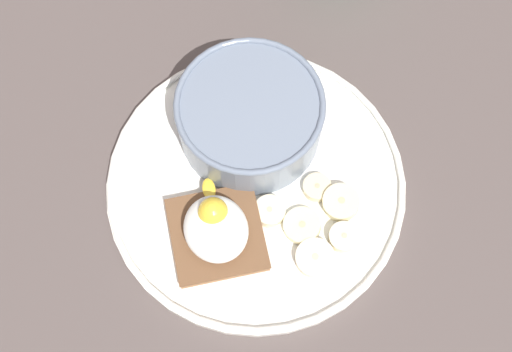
# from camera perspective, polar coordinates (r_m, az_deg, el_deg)

# --- Properties ---
(ground_plane) EXTENTS (1.20, 1.20, 0.02)m
(ground_plane) POSITION_cam_1_polar(r_m,az_deg,el_deg) (0.69, 0.00, -1.18)
(ground_plane) COLOR #514744
(ground_plane) RESTS_ON ground
(plate) EXTENTS (0.28, 0.28, 0.02)m
(plate) POSITION_cam_1_polar(r_m,az_deg,el_deg) (0.67, 0.00, -0.67)
(plate) COLOR white
(plate) RESTS_ON ground_plane
(oatmeal_bowl) EXTENTS (0.14, 0.14, 0.06)m
(oatmeal_bowl) POSITION_cam_1_polar(r_m,az_deg,el_deg) (0.66, -0.49, 4.74)
(oatmeal_bowl) COLOR slate
(oatmeal_bowl) RESTS_ON plate
(toast_slice) EXTENTS (0.10, 0.10, 0.01)m
(toast_slice) POSITION_cam_1_polar(r_m,az_deg,el_deg) (0.64, -3.13, -4.72)
(toast_slice) COLOR brown
(toast_slice) RESTS_ON plate
(poached_egg) EXTENTS (0.08, 0.06, 0.04)m
(poached_egg) POSITION_cam_1_polar(r_m,az_deg,el_deg) (0.63, -3.26, -3.99)
(poached_egg) COLOR white
(poached_egg) RESTS_ON toast_slice
(banana_slice_front) EXTENTS (0.03, 0.03, 0.01)m
(banana_slice_front) POSITION_cam_1_polar(r_m,az_deg,el_deg) (0.66, 4.90, -0.91)
(banana_slice_front) COLOR beige
(banana_slice_front) RESTS_ON plate
(banana_slice_left) EXTENTS (0.05, 0.05, 0.01)m
(banana_slice_left) POSITION_cam_1_polar(r_m,az_deg,el_deg) (0.65, 3.70, -3.98)
(banana_slice_left) COLOR beige
(banana_slice_left) RESTS_ON plate
(banana_slice_back) EXTENTS (0.05, 0.05, 0.01)m
(banana_slice_back) POSITION_cam_1_polar(r_m,az_deg,el_deg) (0.64, 4.73, -6.56)
(banana_slice_back) COLOR #F4E6C2
(banana_slice_back) RESTS_ON plate
(banana_slice_right) EXTENTS (0.03, 0.04, 0.01)m
(banana_slice_right) POSITION_cam_1_polar(r_m,az_deg,el_deg) (0.65, 1.49, -2.66)
(banana_slice_right) COLOR beige
(banana_slice_right) RESTS_ON plate
(banana_slice_inner) EXTENTS (0.03, 0.03, 0.01)m
(banana_slice_inner) POSITION_cam_1_polar(r_m,az_deg,el_deg) (0.65, 7.02, -4.90)
(banana_slice_inner) COLOR beige
(banana_slice_inner) RESTS_ON plate
(banana_slice_outer) EXTENTS (0.04, 0.04, 0.02)m
(banana_slice_outer) POSITION_cam_1_polar(r_m,az_deg,el_deg) (0.66, 6.81, -2.12)
(banana_slice_outer) COLOR beige
(banana_slice_outer) RESTS_ON plate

